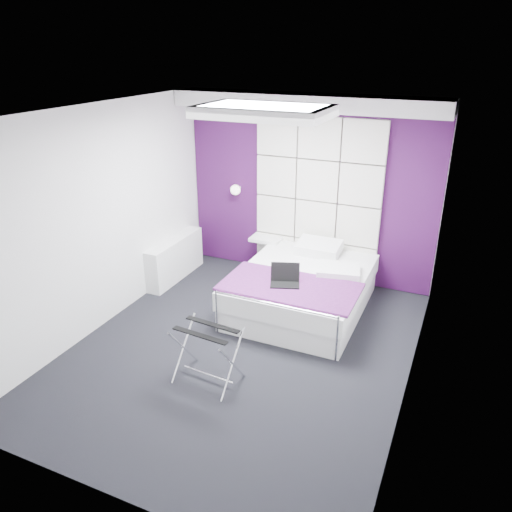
# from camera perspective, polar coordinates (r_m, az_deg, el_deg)

# --- Properties ---
(floor) EXTENTS (4.40, 4.40, 0.00)m
(floor) POSITION_cam_1_polar(r_m,az_deg,el_deg) (5.74, -1.61, -10.58)
(floor) COLOR black
(floor) RESTS_ON ground
(ceiling) EXTENTS (4.40, 4.40, 0.00)m
(ceiling) POSITION_cam_1_polar(r_m,az_deg,el_deg) (4.81, -1.96, 16.11)
(ceiling) COLOR white
(ceiling) RESTS_ON wall_back
(wall_back) EXTENTS (3.60, 0.00, 3.60)m
(wall_back) POSITION_cam_1_polar(r_m,az_deg,el_deg) (7.08, 6.00, 7.58)
(wall_back) COLOR silver
(wall_back) RESTS_ON floor
(wall_left) EXTENTS (0.00, 4.40, 4.40)m
(wall_left) POSITION_cam_1_polar(r_m,az_deg,el_deg) (6.09, -17.27, 4.03)
(wall_left) COLOR silver
(wall_left) RESTS_ON floor
(wall_right) EXTENTS (0.00, 4.40, 4.40)m
(wall_right) POSITION_cam_1_polar(r_m,az_deg,el_deg) (4.70, 18.44, -1.80)
(wall_right) COLOR silver
(wall_right) RESTS_ON floor
(accent_wall) EXTENTS (3.58, 0.02, 2.58)m
(accent_wall) POSITION_cam_1_polar(r_m,az_deg,el_deg) (7.07, 5.97, 7.56)
(accent_wall) COLOR #380E3D
(accent_wall) RESTS_ON wall_back
(soffit) EXTENTS (3.58, 0.50, 0.20)m
(soffit) POSITION_cam_1_polar(r_m,az_deg,el_deg) (6.62, 5.73, 17.10)
(soffit) COLOR white
(soffit) RESTS_ON wall_back
(headboard) EXTENTS (1.80, 0.08, 2.30)m
(headboard) POSITION_cam_1_polar(r_m,az_deg,el_deg) (7.02, 6.97, 6.29)
(headboard) COLOR silver
(headboard) RESTS_ON wall_back
(skylight) EXTENTS (1.36, 0.86, 0.12)m
(skylight) POSITION_cam_1_polar(r_m,az_deg,el_deg) (5.36, 0.95, 16.32)
(skylight) COLOR white
(skylight) RESTS_ON ceiling
(wall_lamp) EXTENTS (0.15, 0.15, 0.15)m
(wall_lamp) POSITION_cam_1_polar(r_m,az_deg,el_deg) (7.35, -2.23, 7.64)
(wall_lamp) COLOR white
(wall_lamp) RESTS_ON wall_back
(radiator) EXTENTS (0.22, 1.20, 0.60)m
(radiator) POSITION_cam_1_polar(r_m,az_deg,el_deg) (7.34, -9.22, -0.31)
(radiator) COLOR white
(radiator) RESTS_ON floor
(bed) EXTENTS (1.61, 1.94, 0.68)m
(bed) POSITION_cam_1_polar(r_m,az_deg,el_deg) (6.44, 5.33, -3.71)
(bed) COLOR white
(bed) RESTS_ON floor
(nightstand) EXTENTS (0.44, 0.35, 0.05)m
(nightstand) POSITION_cam_1_polar(r_m,az_deg,el_deg) (7.34, 1.24, 2.03)
(nightstand) COLOR white
(nightstand) RESTS_ON wall_back
(luggage_rack) EXTENTS (0.61, 0.45, 0.60)m
(luggage_rack) POSITION_cam_1_polar(r_m,az_deg,el_deg) (5.13, -5.57, -11.19)
(luggage_rack) COLOR silver
(luggage_rack) RESTS_ON floor
(laptop) EXTENTS (0.34, 0.24, 0.25)m
(laptop) POSITION_cam_1_polar(r_m,az_deg,el_deg) (5.95, 3.48, -2.62)
(laptop) COLOR black
(laptop) RESTS_ON bed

